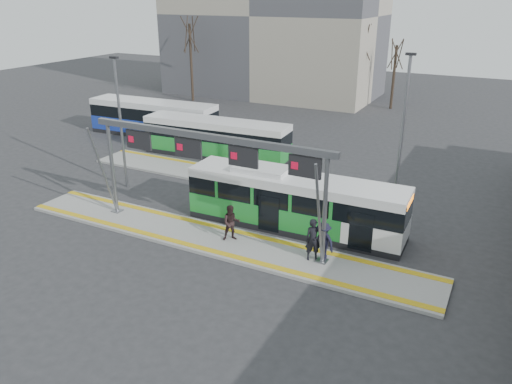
% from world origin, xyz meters
% --- Properties ---
extents(ground, '(120.00, 120.00, 0.00)m').
position_xyz_m(ground, '(0.00, 0.00, 0.00)').
color(ground, '#2D2D30').
rests_on(ground, ground).
extents(platform_main, '(22.00, 3.00, 0.15)m').
position_xyz_m(platform_main, '(0.00, 0.00, 0.07)').
color(platform_main, gray).
rests_on(platform_main, ground).
extents(platform_second, '(20.00, 3.00, 0.15)m').
position_xyz_m(platform_second, '(-4.00, 8.00, 0.07)').
color(platform_second, gray).
rests_on(platform_second, ground).
extents(tactile_main, '(22.00, 2.65, 0.02)m').
position_xyz_m(tactile_main, '(0.00, 0.00, 0.16)').
color(tactile_main, gold).
rests_on(tactile_main, platform_main).
extents(tactile_second, '(20.00, 0.35, 0.02)m').
position_xyz_m(tactile_second, '(-4.00, 9.15, 0.16)').
color(tactile_second, gold).
rests_on(tactile_second, platform_second).
extents(gantry, '(13.00, 1.68, 5.20)m').
position_xyz_m(gantry, '(-0.35, 0.25, 4.30)').
color(gantry, slate).
rests_on(gantry, platform_main).
extents(apartment_block, '(24.50, 12.50, 18.40)m').
position_xyz_m(apartment_block, '(-14.00, 36.00, 9.21)').
color(apartment_block, '#A49B88').
rests_on(apartment_block, ground).
extents(hero_bus, '(11.33, 2.67, 3.10)m').
position_xyz_m(hero_bus, '(2.87, 3.18, 1.42)').
color(hero_bus, black).
rests_on(hero_bus, ground).
extents(bg_bus_green, '(11.19, 2.99, 2.77)m').
position_xyz_m(bg_bus_green, '(-7.01, 11.64, 1.37)').
color(bg_bus_green, black).
rests_on(bg_bus_green, ground).
extents(bg_bus_blue, '(11.37, 3.09, 2.93)m').
position_xyz_m(bg_bus_blue, '(-14.78, 14.18, 1.45)').
color(bg_bus_blue, black).
rests_on(bg_bus_blue, ground).
extents(passenger_a, '(0.86, 0.77, 1.96)m').
position_xyz_m(passenger_a, '(5.04, 0.29, 1.13)').
color(passenger_a, black).
rests_on(passenger_a, platform_main).
extents(passenger_b, '(1.11, 1.07, 1.80)m').
position_xyz_m(passenger_b, '(0.82, 0.28, 1.05)').
color(passenger_b, black).
rests_on(passenger_b, platform_main).
extents(passenger_c, '(1.34, 1.06, 1.82)m').
position_xyz_m(passenger_c, '(5.45, 0.49, 1.06)').
color(passenger_c, black).
rests_on(passenger_c, platform_main).
extents(tree_left, '(1.40, 1.40, 8.73)m').
position_xyz_m(tree_left, '(-2.59, 32.81, 6.62)').
color(tree_left, '#382B21').
rests_on(tree_left, ground).
extents(tree_mid, '(1.40, 1.40, 7.28)m').
position_xyz_m(tree_mid, '(0.66, 33.97, 5.52)').
color(tree_mid, '#382B21').
rests_on(tree_mid, ground).
extents(tree_far, '(1.40, 1.40, 9.34)m').
position_xyz_m(tree_far, '(-20.13, 27.92, 7.08)').
color(tree_far, '#382B21').
rests_on(tree_far, ground).
extents(lamp_west, '(0.50, 0.25, 8.00)m').
position_xyz_m(lamp_west, '(-8.76, 3.72, 4.24)').
color(lamp_west, slate).
rests_on(lamp_west, ground).
extents(lamp_east, '(0.50, 0.25, 8.70)m').
position_xyz_m(lamp_east, '(7.15, 6.95, 4.59)').
color(lamp_east, slate).
rests_on(lamp_east, ground).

